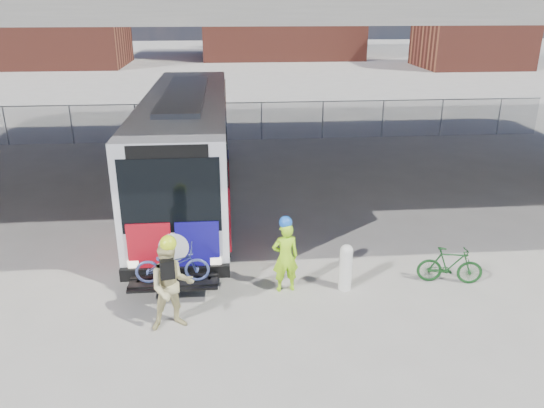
{
  "coord_description": "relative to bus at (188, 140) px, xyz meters",
  "views": [
    {
      "loc": [
        -0.69,
        -13.37,
        6.42
      ],
      "look_at": [
        0.38,
        -0.95,
        1.6
      ],
      "focal_mm": 35.0,
      "sensor_mm": 36.0,
      "label": 1
    }
  ],
  "objects": [
    {
      "name": "ground",
      "position": [
        2.0,
        -3.87,
        -2.11
      ],
      "size": [
        160.0,
        160.0,
        0.0
      ],
      "primitive_type": "plane",
      "color": "#9E9991",
      "rests_on": "ground"
    },
    {
      "name": "bus",
      "position": [
        0.0,
        0.0,
        0.0
      ],
      "size": [
        2.67,
        12.9,
        3.69
      ],
      "color": "silver",
      "rests_on": "ground"
    },
    {
      "name": "chainlink_fence",
      "position": [
        2.0,
        8.13,
        -0.69
      ],
      "size": [
        30.0,
        0.06,
        30.0
      ],
      "color": "gray",
      "rests_on": "ground"
    },
    {
      "name": "brick_buildings",
      "position": [
        3.23,
        44.36,
        3.31
      ],
      "size": [
        54.0,
        22.0,
        12.0
      ],
      "color": "brown",
      "rests_on": "ground"
    },
    {
      "name": "bollard",
      "position": [
        3.98,
        -6.41,
        -1.49
      ],
      "size": [
        0.3,
        0.3,
        1.16
      ],
      "color": "silver",
      "rests_on": "ground"
    },
    {
      "name": "cyclist_hivis",
      "position": [
        2.56,
        -6.33,
        -1.2
      ],
      "size": [
        0.68,
        0.49,
        1.88
      ],
      "rotation": [
        0.0,
        0.0,
        3.28
      ],
      "color": "#AEFF1A",
      "rests_on": "ground"
    },
    {
      "name": "cyclist_tan",
      "position": [
        0.08,
        -7.64,
        -1.12
      ],
      "size": [
        1.06,
        0.9,
        2.1
      ],
      "rotation": [
        0.0,
        0.0,
        0.21
      ],
      "color": "#CFC384",
      "rests_on": "ground"
    },
    {
      "name": "bike_parked",
      "position": [
        6.55,
        -6.33,
        -1.65
      ],
      "size": [
        1.6,
        0.75,
        0.93
      ],
      "primitive_type": "imported",
      "rotation": [
        0.0,
        0.0,
        1.36
      ],
      "color": "#16451A",
      "rests_on": "ground"
    }
  ]
}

